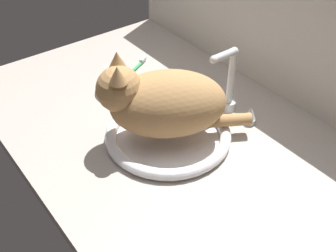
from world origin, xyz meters
The scene contains 6 objects.
countertop centered at (0.00, 0.00, 1.50)cm, with size 120.78×71.75×3.00cm, color #ADA399.
backsplash_wall centered at (0.00, 37.07, 21.52)cm, with size 120.78×2.40×43.03cm, color silver.
sink_basin centered at (0.75, -1.57, 4.30)cm, with size 31.96×31.96×2.91cm.
faucet centered at (0.75, 18.79, 10.30)cm, with size 19.55×10.03×19.05cm.
cat centered at (-0.35, -3.38, 14.55)cm, with size 29.68×35.47×20.79cm.
toothbrush centered at (-31.03, 8.21, 3.61)cm, with size 9.33×17.27×1.70cm.
Camera 1 is at (65.55, -51.07, 72.46)cm, focal length 44.91 mm.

